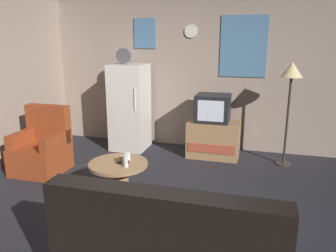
{
  "coord_description": "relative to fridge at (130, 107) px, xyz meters",
  "views": [
    {
      "loc": [
        1.26,
        -3.33,
        1.9
      ],
      "look_at": [
        0.07,
        0.9,
        0.75
      ],
      "focal_mm": 35.28,
      "sensor_mm": 36.0,
      "label": 1
    }
  ],
  "objects": [
    {
      "name": "mug_ceramic_tan",
      "position": [
        0.65,
        -1.84,
        -0.25
      ],
      "size": [
        0.08,
        0.08,
        0.09
      ],
      "primitive_type": "cylinder",
      "color": "tan",
      "rests_on": "coffee_table"
    },
    {
      "name": "armchair",
      "position": [
        -0.85,
        -1.35,
        -0.42
      ],
      "size": [
        0.68,
        0.68,
        0.96
      ],
      "color": "maroon",
      "rests_on": "ground_plane"
    },
    {
      "name": "fridge",
      "position": [
        0.0,
        0.0,
        0.0
      ],
      "size": [
        0.6,
        0.62,
        1.77
      ],
      "color": "silver",
      "rests_on": "ground_plane"
    },
    {
      "name": "coffee_table",
      "position": [
        0.6,
        -1.86,
        -0.53
      ],
      "size": [
        0.72,
        0.72,
        0.46
      ],
      "color": "#9E754C",
      "rests_on": "ground_plane"
    },
    {
      "name": "mug_ceramic_white",
      "position": [
        0.67,
        -1.73,
        -0.25
      ],
      "size": [
        0.08,
        0.08,
        0.09
      ],
      "primitive_type": "cylinder",
      "color": "silver",
      "rests_on": "coffee_table"
    },
    {
      "name": "ground_plane",
      "position": [
        0.94,
        -1.97,
        -0.75
      ],
      "size": [
        12.0,
        12.0,
        0.0
      ],
      "primitive_type": "plane",
      "color": "#232328"
    },
    {
      "name": "wine_glass",
      "position": [
        0.75,
        -1.96,
        -0.22
      ],
      "size": [
        0.05,
        0.05,
        0.15
      ],
      "primitive_type": "cylinder",
      "color": "silver",
      "rests_on": "coffee_table"
    },
    {
      "name": "wall_with_art",
      "position": [
        0.95,
        0.48,
        0.63
      ],
      "size": [
        5.2,
        0.12,
        2.75
      ],
      "color": "gray",
      "rests_on": "ground_plane"
    },
    {
      "name": "crt_tv",
      "position": [
        1.47,
        -0.04,
        0.07
      ],
      "size": [
        0.54,
        0.51,
        0.44
      ],
      "color": "black",
      "rests_on": "tv_stand"
    },
    {
      "name": "remote_control",
      "position": [
        0.66,
        -1.85,
        -0.28
      ],
      "size": [
        0.15,
        0.11,
        0.02
      ],
      "primitive_type": "cube",
      "rotation": [
        0.0,
        0.0,
        0.51
      ],
      "color": "black",
      "rests_on": "coffee_table"
    },
    {
      "name": "couch",
      "position": [
        1.61,
        -3.16,
        -0.44
      ],
      "size": [
        1.7,
        0.8,
        0.92
      ],
      "color": "black",
      "rests_on": "ground_plane"
    },
    {
      "name": "tv_stand",
      "position": [
        1.5,
        -0.03,
        -0.45
      ],
      "size": [
        0.84,
        0.53,
        0.61
      ],
      "color": "#9E754C",
      "rests_on": "ground_plane"
    },
    {
      "name": "standing_lamp",
      "position": [
        2.63,
        -0.12,
        0.6
      ],
      "size": [
        0.32,
        0.32,
        1.59
      ],
      "color": "#332D28",
      "rests_on": "ground_plane"
    }
  ]
}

